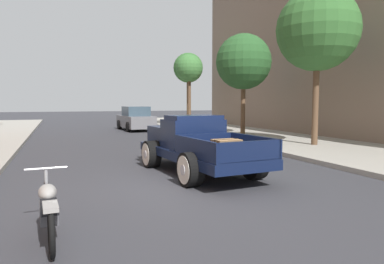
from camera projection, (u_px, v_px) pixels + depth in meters
The scene contains 8 objects.
ground_plane at pixel (196, 184), 8.37m from camera, with size 140.00×140.00×0.00m, color #333338.
hotrod_truck_navy at pixel (195, 145), 9.93m from camera, with size 2.47×5.04×1.58m.
motorcycle_parked at pixel (49, 208), 5.05m from camera, with size 0.62×2.12×0.93m.
car_background_grey at pixel (136, 119), 24.46m from camera, with size 2.06×4.39×1.65m.
street_tree_nearest at pixel (318, 30), 14.57m from camera, with size 3.39×3.39×6.47m.
street_tree_second at pixel (244, 62), 19.53m from camera, with size 3.07×3.07×5.56m.
street_tree_third at pixel (189, 69), 27.17m from camera, with size 2.09×2.09×5.47m.
street_tree_farthest at pixel (188, 68), 28.86m from camera, with size 2.42×2.42×5.81m.
Camera 1 is at (-3.03, -7.66, 1.95)m, focal length 33.07 mm.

